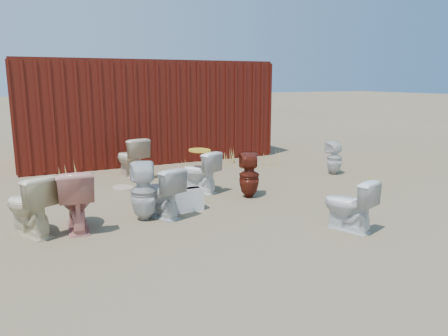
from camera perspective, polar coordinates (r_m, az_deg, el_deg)
name	(u,v)px	position (r m, az deg, el deg)	size (l,w,h in m)	color
ground	(241,210)	(6.70, 2.29, -5.54)	(100.00, 100.00, 0.00)	brown
shipping_container	(143,110)	(11.27, -10.52, 7.46)	(6.00, 2.40, 2.40)	#4C140C
toilet_front_a	(161,192)	(6.35, -8.28, -3.14)	(0.41, 0.73, 0.74)	silver
toilet_front_pink	(76,199)	(6.09, -18.80, -3.90)	(0.46, 0.80, 0.82)	#E19082
toilet_front_c	(349,205)	(5.97, 16.00, -4.63)	(0.39, 0.69, 0.70)	white
toilet_front_maroon	(249,175)	(7.35, 3.30, -0.97)	(0.34, 0.35, 0.75)	#5E1C10
toilet_back_a	(144,192)	(6.26, -10.46, -3.04)	(0.37, 0.38, 0.82)	silver
toilet_back_beige_left	(29,205)	(6.08, -24.10, -4.46)	(0.44, 0.78, 0.79)	beige
toilet_back_beige_right	(131,158)	(8.96, -12.05, 1.29)	(0.46, 0.81, 0.82)	beige
toilet_back_yellowlid	(200,172)	(7.69, -3.18, -0.48)	(0.41, 0.72, 0.73)	white
toilet_back_e	(334,158)	(9.42, 14.21, 1.28)	(0.31, 0.32, 0.69)	silver
yellow_lid	(200,150)	(7.62, -3.21, 2.32)	(0.37, 0.47, 0.03)	gold
loose_tank	(186,200)	(6.65, -4.93, -4.13)	(0.50, 0.20, 0.35)	silver
loose_lid_near	(68,180)	(9.10, -19.65, -1.55)	(0.38, 0.49, 0.02)	beige
loose_lid_far	(123,188)	(8.22, -13.08, -2.51)	(0.36, 0.47, 0.02)	tan
weed_clump_a	(66,173)	(9.01, -19.88, -0.65)	(0.36, 0.36, 0.34)	tan
weed_clump_b	(184,167)	(9.22, -5.26, 0.08)	(0.32, 0.32, 0.28)	tan
weed_clump_c	(272,159)	(10.04, 6.23, 1.20)	(0.36, 0.36, 0.35)	tan
weed_clump_d	(147,169)	(9.26, -10.09, -0.18)	(0.30, 0.30, 0.23)	tan
weed_clump_e	(227,156)	(10.37, 0.41, 1.57)	(0.34, 0.34, 0.34)	tan
weed_clump_f	(372,178)	(8.85, 18.83, -1.22)	(0.28, 0.28, 0.21)	tan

